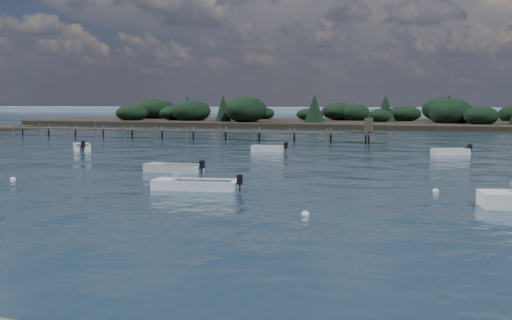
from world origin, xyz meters
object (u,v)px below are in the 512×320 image
at_px(dinghy_mid_grey, 173,170).
at_px(jetty, 159,130).
at_px(tender_far_white, 268,150).
at_px(dinghy_mid_white_a, 195,187).
at_px(tender_far_grey_b, 450,153).
at_px(tender_far_grey, 82,148).

relative_size(dinghy_mid_grey, jetty, 0.06).
bearing_deg(dinghy_mid_grey, tender_far_white, 89.84).
distance_m(tender_far_white, dinghy_mid_white_a, 25.31).
height_order(dinghy_mid_grey, jetty, jetty).
bearing_deg(tender_far_grey_b, jetty, 158.56).
relative_size(tender_far_grey, jetty, 0.05).
height_order(dinghy_mid_white_a, tender_far_grey_b, tender_far_grey_b).
xyz_separation_m(tender_far_grey, dinghy_mid_white_a, (21.43, -20.37, -0.03)).
relative_size(tender_far_white, dinghy_mid_grey, 0.83).
bearing_deg(tender_far_grey, jetty, 98.79).
height_order(tender_far_grey, jetty, jetty).
xyz_separation_m(tender_far_white, dinghy_mid_white_a, (4.87, -24.84, -0.02)).
bearing_deg(tender_far_grey_b, tender_far_white, -174.21).
distance_m(tender_far_white, dinghy_mid_grey, 17.84).
bearing_deg(dinghy_mid_grey, tender_far_grey_b, 51.23).
bearing_deg(dinghy_mid_white_a, jetty, 121.34).
relative_size(tender_far_grey_b, jetty, 0.05).
xyz_separation_m(tender_far_white, tender_far_grey_b, (15.54, 1.58, 0.01)).
distance_m(tender_far_grey, jetty, 20.11).
relative_size(tender_far_white, jetty, 0.05).
distance_m(dinghy_mid_white_a, dinghy_mid_grey, 8.56).
height_order(tender_far_white, tender_far_grey_b, tender_far_grey_b).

